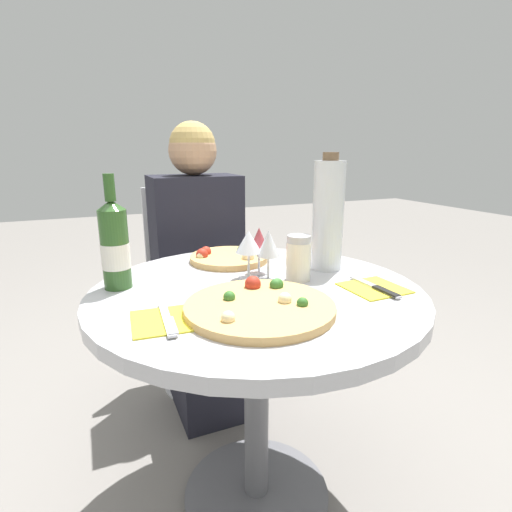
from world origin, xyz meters
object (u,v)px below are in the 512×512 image
at_px(seated_diner, 203,281).
at_px(wine_bottle, 115,245).
at_px(chair_behind_diner, 195,291).
at_px(tall_carafe, 328,215).
at_px(pizza_large, 260,306).
at_px(dining_table, 256,333).

height_order(seated_diner, wine_bottle, seated_diner).
xyz_separation_m(chair_behind_diner, tall_carafe, (0.26, -0.67, 0.43)).
height_order(seated_diner, tall_carafe, seated_diner).
xyz_separation_m(pizza_large, tall_carafe, (0.33, 0.23, 0.16)).
bearing_deg(dining_table, tall_carafe, 16.47).
bearing_deg(seated_diner, chair_behind_diner, -90.00).
bearing_deg(seated_diner, wine_bottle, 51.18).
distance_m(dining_table, wine_bottle, 0.46).
relative_size(chair_behind_diner, wine_bottle, 2.95).
height_order(dining_table, chair_behind_diner, chair_behind_diner).
xyz_separation_m(dining_table, chair_behind_diner, (0.02, 0.75, -0.13)).
bearing_deg(dining_table, seated_diner, 88.48).
height_order(dining_table, pizza_large, pizza_large).
bearing_deg(chair_behind_diner, seated_diner, 90.00).
distance_m(wine_bottle, tall_carafe, 0.63).
height_order(pizza_large, wine_bottle, wine_bottle).
xyz_separation_m(wine_bottle, tall_carafe, (0.62, -0.07, 0.05)).
relative_size(seated_diner, tall_carafe, 3.29).
height_order(chair_behind_diner, pizza_large, chair_behind_diner).
bearing_deg(tall_carafe, pizza_large, -145.25).
distance_m(dining_table, chair_behind_diner, 0.76).
bearing_deg(chair_behind_diner, tall_carafe, 111.22).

